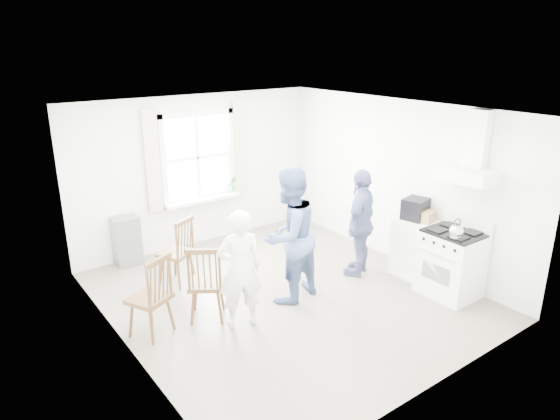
# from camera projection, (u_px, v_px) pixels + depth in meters

# --- Properties ---
(room_shell) EXTENTS (4.62, 5.12, 2.64)m
(room_shell) POSITION_uv_depth(u_px,v_px,m) (285.00, 209.00, 6.68)
(room_shell) COLOR #766D5B
(room_shell) RESTS_ON ground
(window_assembly) EXTENTS (1.88, 0.24, 1.70)m
(window_assembly) POSITION_uv_depth(u_px,v_px,m) (199.00, 163.00, 8.49)
(window_assembly) COLOR white
(window_assembly) RESTS_ON room_shell
(range_hood) EXTENTS (0.45, 0.76, 0.94)m
(range_hood) POSITION_uv_depth(u_px,v_px,m) (470.00, 162.00, 6.62)
(range_hood) COLOR white
(range_hood) RESTS_ON room_shell
(shelf_unit) EXTENTS (0.40, 0.30, 0.80)m
(shelf_unit) POSITION_uv_depth(u_px,v_px,m) (127.00, 241.00, 7.96)
(shelf_unit) COLOR slate
(shelf_unit) RESTS_ON ground
(gas_stove) EXTENTS (0.68, 0.76, 1.12)m
(gas_stove) POSITION_uv_depth(u_px,v_px,m) (451.00, 263.00, 6.99)
(gas_stove) COLOR white
(gas_stove) RESTS_ON ground
(kettle) EXTENTS (0.19, 0.19, 0.28)m
(kettle) POSITION_uv_depth(u_px,v_px,m) (456.00, 232.00, 6.58)
(kettle) COLOR silver
(kettle) RESTS_ON gas_stove
(low_cabinet) EXTENTS (0.50, 0.55, 0.90)m
(low_cabinet) POSITION_uv_depth(u_px,v_px,m) (414.00, 248.00, 7.57)
(low_cabinet) COLOR white
(low_cabinet) RESTS_ON ground
(stereo_stack) EXTENTS (0.41, 0.39, 0.32)m
(stereo_stack) POSITION_uv_depth(u_px,v_px,m) (415.00, 209.00, 7.43)
(stereo_stack) COLOR black
(stereo_stack) RESTS_ON low_cabinet
(cardboard_box) EXTENTS (0.28, 0.22, 0.16)m
(cardboard_box) POSITION_uv_depth(u_px,v_px,m) (427.00, 217.00, 7.33)
(cardboard_box) COLOR #A98952
(cardboard_box) RESTS_ON low_cabinet
(windsor_chair_a) EXTENTS (0.59, 0.58, 1.04)m
(windsor_chair_a) POSITION_uv_depth(u_px,v_px,m) (181.00, 244.00, 7.24)
(windsor_chair_a) COLOR #4C3118
(windsor_chair_a) RESTS_ON ground
(windsor_chair_b) EXTENTS (0.61, 0.61, 1.05)m
(windsor_chair_b) POSITION_uv_depth(u_px,v_px,m) (205.00, 276.00, 6.23)
(windsor_chair_b) COLOR #4C3118
(windsor_chair_b) RESTS_ON ground
(windsor_chair_c) EXTENTS (0.59, 0.59, 1.06)m
(windsor_chair_c) POSITION_uv_depth(u_px,v_px,m) (156.00, 288.00, 5.92)
(windsor_chair_c) COLOR #4C3118
(windsor_chair_c) RESTS_ON ground
(person_left) EXTENTS (0.70, 0.70, 1.55)m
(person_left) POSITION_uv_depth(u_px,v_px,m) (240.00, 269.00, 6.12)
(person_left) COLOR white
(person_left) RESTS_ON ground
(person_mid) EXTENTS (1.08, 1.08, 1.88)m
(person_mid) POSITION_uv_depth(u_px,v_px,m) (289.00, 236.00, 6.72)
(person_mid) COLOR #4F6694
(person_mid) RESTS_ON ground
(person_right) EXTENTS (1.31, 1.31, 1.66)m
(person_right) POSITION_uv_depth(u_px,v_px,m) (361.00, 223.00, 7.52)
(person_right) COLOR navy
(person_right) RESTS_ON ground
(potted_plant) EXTENTS (0.21, 0.21, 0.29)m
(potted_plant) POSITION_uv_depth(u_px,v_px,m) (232.00, 184.00, 8.91)
(potted_plant) COLOR #337339
(potted_plant) RESTS_ON window_assembly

